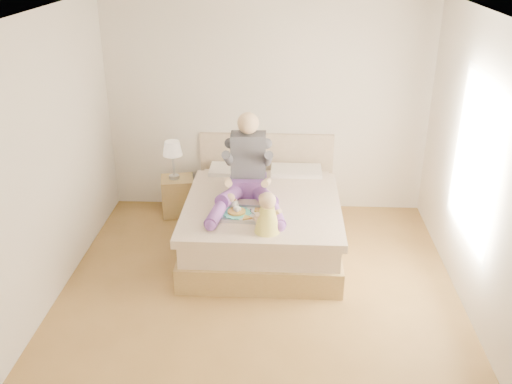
{
  "coord_description": "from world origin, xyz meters",
  "views": [
    {
      "loc": [
        0.23,
        -4.76,
        3.3
      ],
      "look_at": [
        -0.06,
        0.7,
        0.82
      ],
      "focal_mm": 40.0,
      "sensor_mm": 36.0,
      "label": 1
    }
  ],
  "objects_px": {
    "tray": "(246,213)",
    "baby": "(267,216)",
    "bed": "(263,218)",
    "nightstand": "(178,196)",
    "adult": "(248,175)"
  },
  "relations": [
    {
      "from": "nightstand",
      "to": "adult",
      "type": "xyz_separation_m",
      "value": [
        0.95,
        -0.8,
        0.65
      ]
    },
    {
      "from": "nightstand",
      "to": "adult",
      "type": "bearing_deg",
      "value": -51.39
    },
    {
      "from": "adult",
      "to": "tray",
      "type": "xyz_separation_m",
      "value": [
        0.01,
        -0.42,
        -0.25
      ]
    },
    {
      "from": "bed",
      "to": "nightstand",
      "type": "distance_m",
      "value": 1.32
    },
    {
      "from": "bed",
      "to": "tray",
      "type": "relative_size",
      "value": 4.31
    },
    {
      "from": "bed",
      "to": "tray",
      "type": "bearing_deg",
      "value": -106.8
    },
    {
      "from": "nightstand",
      "to": "baby",
      "type": "distance_m",
      "value": 2.03
    },
    {
      "from": "bed",
      "to": "tray",
      "type": "height_order",
      "value": "bed"
    },
    {
      "from": "nightstand",
      "to": "tray",
      "type": "bearing_deg",
      "value": -63.13
    },
    {
      "from": "adult",
      "to": "baby",
      "type": "height_order",
      "value": "adult"
    },
    {
      "from": "adult",
      "to": "nightstand",
      "type": "bearing_deg",
      "value": 138.32
    },
    {
      "from": "adult",
      "to": "tray",
      "type": "relative_size",
      "value": 2.3
    },
    {
      "from": "nightstand",
      "to": "baby",
      "type": "xyz_separation_m",
      "value": [
        1.19,
        -1.55,
        0.54
      ]
    },
    {
      "from": "bed",
      "to": "adult",
      "type": "bearing_deg",
      "value": -147.44
    },
    {
      "from": "tray",
      "to": "baby",
      "type": "distance_m",
      "value": 0.43
    }
  ]
}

